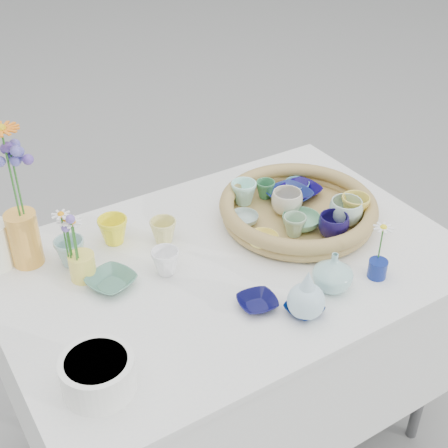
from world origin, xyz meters
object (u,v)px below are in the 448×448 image
bud_vase_seafoam (333,272)px  tall_vase_yellow (25,239)px  wicker_tray (298,210)px  display_table (227,433)px

bud_vase_seafoam → tall_vase_yellow: 0.83m
wicker_tray → display_table: bearing=-169.9°
display_table → bud_vase_seafoam: bearing=-57.0°
display_table → wicker_tray: (0.28, 0.05, 0.80)m
tall_vase_yellow → display_table: bearing=-30.3°
wicker_tray → bud_vase_seafoam: bearing=-111.4°
bud_vase_seafoam → tall_vase_yellow: size_ratio=0.70×
wicker_tray → bud_vase_seafoam: 0.32m
bud_vase_seafoam → tall_vase_yellow: (-0.64, 0.53, 0.02)m
bud_vase_seafoam → tall_vase_yellow: bearing=140.4°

